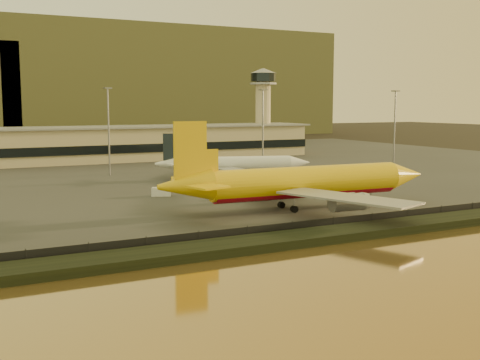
# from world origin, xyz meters

# --- Properties ---
(ground) EXTENTS (900.00, 900.00, 0.00)m
(ground) POSITION_xyz_m (0.00, 0.00, 0.00)
(ground) COLOR black
(ground) RESTS_ON ground
(embankment) EXTENTS (320.00, 7.00, 1.40)m
(embankment) POSITION_xyz_m (0.00, -17.00, 0.70)
(embankment) COLOR black
(embankment) RESTS_ON ground
(tarmac) EXTENTS (320.00, 220.00, 0.20)m
(tarmac) POSITION_xyz_m (0.00, 95.00, 0.10)
(tarmac) COLOR #2D2D2D
(tarmac) RESTS_ON ground
(perimeter_fence) EXTENTS (300.00, 0.05, 2.20)m
(perimeter_fence) POSITION_xyz_m (0.00, -13.00, 1.30)
(perimeter_fence) COLOR black
(perimeter_fence) RESTS_ON tarmac
(terminal_building) EXTENTS (202.00, 25.00, 12.60)m
(terminal_building) POSITION_xyz_m (-14.52, 125.55, 6.25)
(terminal_building) COLOR tan
(terminal_building) RESTS_ON tarmac
(control_tower) EXTENTS (11.20, 11.20, 35.50)m
(control_tower) POSITION_xyz_m (70.00, 131.00, 21.66)
(control_tower) COLOR tan
(control_tower) RESTS_ON tarmac
(apron_light_masts) EXTENTS (152.20, 12.20, 25.40)m
(apron_light_masts) POSITION_xyz_m (15.00, 75.00, 15.70)
(apron_light_masts) COLOR slate
(apron_light_masts) RESTS_ON tarmac
(dhl_cargo_jet) EXTENTS (58.94, 57.68, 17.61)m
(dhl_cargo_jet) POSITION_xyz_m (8.70, 6.79, 5.46)
(dhl_cargo_jet) COLOR #E6B30C
(dhl_cargo_jet) RESTS_ON tarmac
(white_narrowbody_jet) EXTENTS (43.18, 41.09, 12.67)m
(white_narrowbody_jet) POSITION_xyz_m (19.36, 57.84, 3.98)
(white_narrowbody_jet) COLOR white
(white_narrowbody_jet) RESTS_ON tarmac
(gse_vehicle_yellow) EXTENTS (4.55, 3.15, 1.87)m
(gse_vehicle_yellow) POSITION_xyz_m (6.41, 23.59, 1.14)
(gse_vehicle_yellow) COLOR #E6B30C
(gse_vehicle_yellow) RESTS_ON tarmac
(gse_vehicle_white) EXTENTS (4.71, 3.56, 1.93)m
(gse_vehicle_white) POSITION_xyz_m (-10.20, 35.62, 1.17)
(gse_vehicle_white) COLOR white
(gse_vehicle_white) RESTS_ON tarmac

